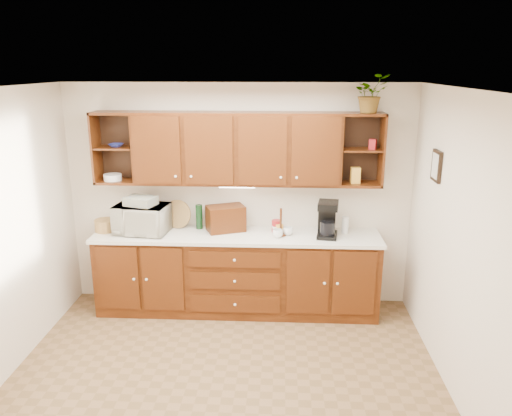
# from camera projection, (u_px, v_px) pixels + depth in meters

# --- Properties ---
(floor) EXTENTS (4.00, 4.00, 0.00)m
(floor) POSITION_uv_depth(u_px,v_px,m) (224.00, 384.00, 4.52)
(floor) COLOR brown
(floor) RESTS_ON ground
(ceiling) EXTENTS (4.00, 4.00, 0.00)m
(ceiling) POSITION_uv_depth(u_px,v_px,m) (218.00, 90.00, 3.80)
(ceiling) COLOR white
(ceiling) RESTS_ON back_wall
(back_wall) EXTENTS (4.00, 0.00, 4.00)m
(back_wall) POSITION_uv_depth(u_px,v_px,m) (239.00, 196.00, 5.84)
(back_wall) COLOR beige
(back_wall) RESTS_ON floor
(right_wall) EXTENTS (0.00, 3.50, 3.50)m
(right_wall) POSITION_uv_depth(u_px,v_px,m) (465.00, 254.00, 4.06)
(right_wall) COLOR beige
(right_wall) RESTS_ON floor
(base_cabinets) EXTENTS (3.20, 0.60, 0.90)m
(base_cabinets) POSITION_uv_depth(u_px,v_px,m) (237.00, 274.00, 5.79)
(base_cabinets) COLOR #311305
(base_cabinets) RESTS_ON floor
(countertop) EXTENTS (3.24, 0.64, 0.04)m
(countertop) POSITION_uv_depth(u_px,v_px,m) (237.00, 236.00, 5.65)
(countertop) COLOR silver
(countertop) RESTS_ON base_cabinets
(upper_cabinets) EXTENTS (3.20, 0.33, 0.80)m
(upper_cabinets) POSITION_uv_depth(u_px,v_px,m) (238.00, 148.00, 5.52)
(upper_cabinets) COLOR #311305
(upper_cabinets) RESTS_ON back_wall
(undercabinet_light) EXTENTS (0.40, 0.05, 0.02)m
(undercabinet_light) POSITION_uv_depth(u_px,v_px,m) (237.00, 186.00, 5.59)
(undercabinet_light) COLOR white
(undercabinet_light) RESTS_ON upper_cabinets
(framed_picture) EXTENTS (0.03, 0.24, 0.30)m
(framed_picture) POSITION_uv_depth(u_px,v_px,m) (437.00, 166.00, 4.77)
(framed_picture) COLOR black
(framed_picture) RESTS_ON right_wall
(wicker_basket) EXTENTS (0.25, 0.25, 0.14)m
(wicker_basket) POSITION_uv_depth(u_px,v_px,m) (105.00, 225.00, 5.73)
(wicker_basket) COLOR #A78245
(wicker_basket) RESTS_ON countertop
(microwave) EXTENTS (0.63, 0.46, 0.33)m
(microwave) POSITION_uv_depth(u_px,v_px,m) (142.00, 219.00, 5.64)
(microwave) COLOR silver
(microwave) RESTS_ON countertop
(towel_stack) EXTENTS (0.38, 0.33, 0.10)m
(towel_stack) POSITION_uv_depth(u_px,v_px,m) (141.00, 201.00, 5.59)
(towel_stack) COLOR tan
(towel_stack) RESTS_ON microwave
(wine_bottle) EXTENTS (0.09, 0.09, 0.29)m
(wine_bottle) POSITION_uv_depth(u_px,v_px,m) (199.00, 217.00, 5.79)
(wine_bottle) COLOR black
(wine_bottle) RESTS_ON countertop
(woven_tray) EXTENTS (0.34, 0.16, 0.33)m
(woven_tray) POSITION_uv_depth(u_px,v_px,m) (178.00, 227.00, 5.87)
(woven_tray) COLOR #A78245
(woven_tray) RESTS_ON countertop
(bread_box) EXTENTS (0.49, 0.40, 0.29)m
(bread_box) POSITION_uv_depth(u_px,v_px,m) (226.00, 218.00, 5.72)
(bread_box) COLOR #311305
(bread_box) RESTS_ON countertop
(mug_tree) EXTENTS (0.26, 0.27, 0.31)m
(mug_tree) POSITION_uv_depth(u_px,v_px,m) (281.00, 231.00, 5.59)
(mug_tree) COLOR #311305
(mug_tree) RESTS_ON countertop
(canister_red) EXTENTS (0.14, 0.14, 0.14)m
(canister_red) POSITION_uv_depth(u_px,v_px,m) (276.00, 226.00, 5.69)
(canister_red) COLOR maroon
(canister_red) RESTS_ON countertop
(canister_white) EXTENTS (0.08, 0.08, 0.19)m
(canister_white) POSITION_uv_depth(u_px,v_px,m) (345.00, 225.00, 5.64)
(canister_white) COLOR white
(canister_white) RESTS_ON countertop
(canister_yellow) EXTENTS (0.10, 0.10, 0.11)m
(canister_yellow) POSITION_uv_depth(u_px,v_px,m) (280.00, 229.00, 5.63)
(canister_yellow) COLOR gold
(canister_yellow) RESTS_ON countertop
(coffee_maker) EXTENTS (0.25, 0.31, 0.40)m
(coffee_maker) POSITION_uv_depth(u_px,v_px,m) (328.00, 220.00, 5.52)
(coffee_maker) COLOR black
(coffee_maker) RESTS_ON countertop
(bowl_stack) EXTENTS (0.19, 0.19, 0.04)m
(bowl_stack) POSITION_uv_depth(u_px,v_px,m) (116.00, 145.00, 5.56)
(bowl_stack) COLOR navy
(bowl_stack) RESTS_ON upper_cabinets
(plate_stack) EXTENTS (0.24, 0.24, 0.07)m
(plate_stack) POSITION_uv_depth(u_px,v_px,m) (113.00, 177.00, 5.65)
(plate_stack) COLOR white
(plate_stack) RESTS_ON upper_cabinets
(pantry_box_yellow) EXTENTS (0.11, 0.09, 0.18)m
(pantry_box_yellow) POSITION_uv_depth(u_px,v_px,m) (355.00, 175.00, 5.50)
(pantry_box_yellow) COLOR gold
(pantry_box_yellow) RESTS_ON upper_cabinets
(pantry_box_red) EXTENTS (0.09, 0.09, 0.11)m
(pantry_box_red) POSITION_uv_depth(u_px,v_px,m) (373.00, 144.00, 5.40)
(pantry_box_red) COLOR maroon
(pantry_box_red) RESTS_ON upper_cabinets
(potted_plant) EXTENTS (0.46, 0.43, 0.40)m
(potted_plant) POSITION_uv_depth(u_px,v_px,m) (370.00, 94.00, 5.23)
(potted_plant) COLOR #999999
(potted_plant) RESTS_ON upper_cabinets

